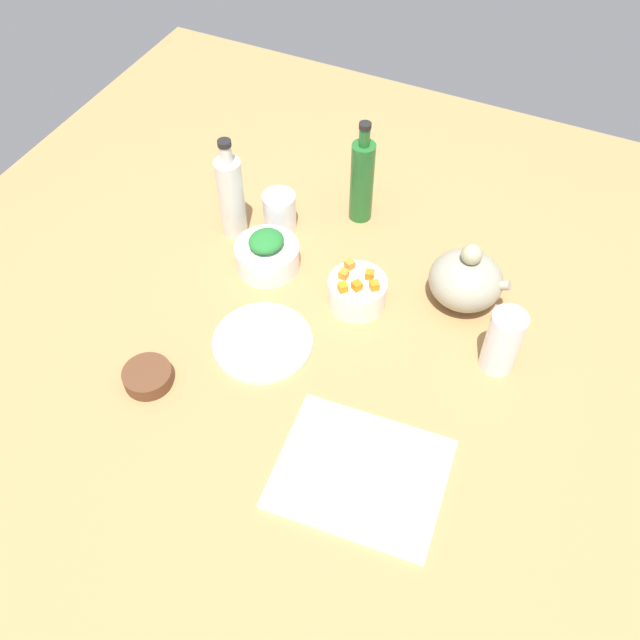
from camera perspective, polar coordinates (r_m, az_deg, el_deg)
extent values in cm
cube|color=#AB7B4A|center=(143.47, 0.00, -1.65)|extent=(190.00, 190.00, 3.00)
cube|color=white|center=(125.07, 3.34, -12.49)|extent=(31.20, 26.47, 1.00)
cylinder|color=white|center=(140.96, -4.74, -1.82)|extent=(20.28, 20.28, 1.20)
cylinder|color=white|center=(153.60, -4.34, 5.24)|extent=(14.14, 14.14, 6.08)
cylinder|color=white|center=(145.98, 3.08, 2.32)|extent=(12.38, 12.38, 6.35)
cylinder|color=brown|center=(138.27, -13.95, -4.54)|extent=(9.54, 9.54, 3.21)
ellipsoid|color=#9B9983|center=(147.47, 11.87, 3.21)|extent=(15.47, 14.87, 11.74)
sphere|color=#A0A27E|center=(142.11, 12.36, 5.29)|extent=(4.33, 4.33, 4.33)
cylinder|color=#9B9983|center=(145.93, 14.40, 2.77)|extent=(5.38, 2.00, 3.93)
cylinder|color=silver|center=(158.02, -7.29, 9.88)|extent=(5.86, 5.86, 19.83)
cylinder|color=silver|center=(150.55, -7.75, 13.35)|extent=(2.64, 2.64, 4.21)
cylinder|color=black|center=(148.95, -7.87, 14.18)|extent=(2.93, 2.93, 1.20)
cylinder|color=#226429|center=(161.01, 3.46, 11.23)|extent=(5.42, 5.42, 20.28)
cylinder|color=#226429|center=(153.55, 3.68, 14.79)|extent=(2.44, 2.44, 4.31)
cylinder|color=black|center=(151.97, 3.73, 15.63)|extent=(2.71, 2.71, 1.20)
cylinder|color=white|center=(161.90, -3.34, 8.91)|extent=(7.59, 7.59, 9.12)
cylinder|color=white|center=(136.73, 14.79, -1.71)|extent=(6.85, 6.85, 14.44)
cube|color=orange|center=(143.65, 2.02, 3.76)|extent=(1.86, 1.86, 1.80)
cube|color=orange|center=(143.90, 4.10, 3.74)|extent=(2.11, 2.11, 1.80)
cube|color=orange|center=(141.63, 3.05, 2.83)|extent=(2.47, 2.47, 1.80)
cube|color=orange|center=(141.90, 4.49, 2.84)|extent=(2.53, 2.53, 1.80)
cube|color=orange|center=(145.65, 2.49, 4.56)|extent=(2.43, 2.43, 1.80)
cube|color=orange|center=(141.19, 1.88, 2.69)|extent=(2.55, 2.55, 1.80)
ellipsoid|color=#24722E|center=(150.36, -4.45, 6.48)|extent=(8.93, 9.34, 3.20)
cube|color=white|center=(140.69, -3.14, -0.71)|extent=(2.93, 2.93, 2.20)
cube|color=white|center=(140.54, -5.00, -0.94)|extent=(3.11, 3.11, 2.20)
cube|color=white|center=(138.96, -6.07, -1.89)|extent=(2.57, 2.57, 2.20)
cube|color=white|center=(138.03, -3.96, -2.16)|extent=(3.07, 3.07, 2.20)
pyramid|color=beige|center=(120.79, 6.25, -14.87)|extent=(6.02, 6.18, 2.97)
pyramid|color=beige|center=(125.09, 0.79, -10.80)|extent=(5.23, 4.83, 2.10)
pyramid|color=beige|center=(126.15, 3.39, -9.90)|extent=(6.48, 6.80, 2.51)
pyramid|color=beige|center=(122.11, -1.01, -13.36)|extent=(5.90, 5.95, 2.29)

